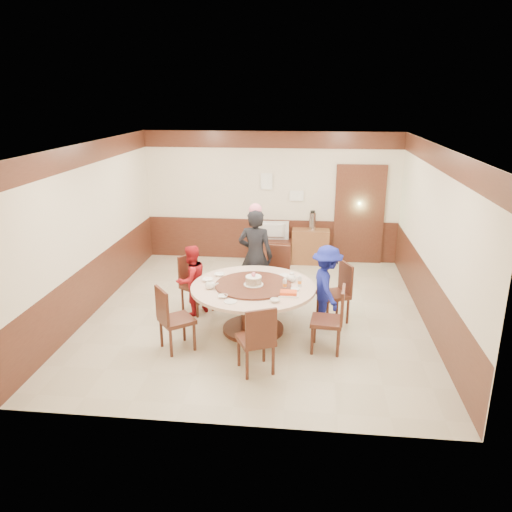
# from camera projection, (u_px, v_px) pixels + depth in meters

# --- Properties ---
(room) EXTENTS (6.00, 6.04, 2.84)m
(room) POSITION_uv_depth(u_px,v_px,m) (257.00, 253.00, 8.11)
(room) COLOR #C0B699
(room) RESTS_ON ground
(banquet_table) EXTENTS (1.90, 1.90, 0.78)m
(banquet_table) POSITION_uv_depth(u_px,v_px,m) (253.00, 299.00, 7.66)
(banquet_table) COLOR #472116
(banquet_table) RESTS_ON ground
(chair_0) EXTENTS (0.59, 0.58, 0.97)m
(chair_0) POSITION_uv_depth(u_px,v_px,m) (334.00, 303.00, 8.09)
(chair_0) COLOR #472116
(chair_0) RESTS_ON ground
(chair_1) EXTENTS (0.50, 0.51, 0.97)m
(chair_1) POSITION_uv_depth(u_px,v_px,m) (276.00, 284.00, 8.91)
(chair_1) COLOR #472116
(chair_1) RESTS_ON ground
(chair_2) EXTENTS (0.61, 0.61, 0.97)m
(chair_2) POSITION_uv_depth(u_px,v_px,m) (197.00, 294.00, 8.45)
(chair_2) COLOR #472116
(chair_2) RESTS_ON ground
(chair_3) EXTENTS (0.62, 0.62, 0.97)m
(chair_3) POSITION_uv_depth(u_px,v_px,m) (176.00, 330.00, 7.17)
(chair_3) COLOR #472116
(chair_3) RESTS_ON ground
(chair_4) EXTENTS (0.59, 0.59, 0.97)m
(chair_4) POSITION_uv_depth(u_px,v_px,m) (256.00, 351.00, 6.59)
(chair_4) COLOR #472116
(chair_4) RESTS_ON ground
(chair_5) EXTENTS (0.49, 0.48, 0.97)m
(chair_5) POSITION_uv_depth(u_px,v_px,m) (328.00, 331.00, 7.14)
(chair_5) COLOR #472116
(chair_5) RESTS_ON ground
(person_standing) EXTENTS (0.67, 0.49, 1.69)m
(person_standing) POSITION_uv_depth(u_px,v_px,m) (255.00, 256.00, 8.68)
(person_standing) COLOR black
(person_standing) RESTS_ON ground
(person_red) EXTENTS (0.72, 0.73, 1.19)m
(person_red) POSITION_uv_depth(u_px,v_px,m) (191.00, 280.00, 8.26)
(person_red) COLOR #AD171E
(person_red) RESTS_ON ground
(person_blue) EXTENTS (0.67, 0.94, 1.32)m
(person_blue) POSITION_uv_depth(u_px,v_px,m) (327.00, 286.00, 7.83)
(person_blue) COLOR navy
(person_blue) RESTS_ON ground
(birthday_cake) EXTENTS (0.30, 0.30, 0.20)m
(birthday_cake) POSITION_uv_depth(u_px,v_px,m) (254.00, 280.00, 7.54)
(birthday_cake) COLOR white
(birthday_cake) RESTS_ON banquet_table
(teapot_left) EXTENTS (0.17, 0.15, 0.13)m
(teapot_left) POSITION_uv_depth(u_px,v_px,m) (210.00, 285.00, 7.47)
(teapot_left) COLOR white
(teapot_left) RESTS_ON banquet_table
(teapot_right) EXTENTS (0.17, 0.15, 0.13)m
(teapot_right) POSITION_uv_depth(u_px,v_px,m) (292.00, 278.00, 7.75)
(teapot_right) COLOR white
(teapot_right) RESTS_ON banquet_table
(bowl_0) EXTENTS (0.16, 0.16, 0.04)m
(bowl_0) POSITION_uv_depth(u_px,v_px,m) (219.00, 275.00, 8.01)
(bowl_0) COLOR white
(bowl_0) RESTS_ON banquet_table
(bowl_1) EXTENTS (0.14, 0.14, 0.04)m
(bowl_1) POSITION_uv_depth(u_px,v_px,m) (275.00, 300.00, 7.01)
(bowl_1) COLOR white
(bowl_1) RESTS_ON banquet_table
(bowl_2) EXTENTS (0.14, 0.14, 0.03)m
(bowl_2) POSITION_uv_depth(u_px,v_px,m) (223.00, 296.00, 7.16)
(bowl_2) COLOR white
(bowl_2) RESTS_ON banquet_table
(bowl_3) EXTENTS (0.14, 0.14, 0.04)m
(bowl_3) POSITION_uv_depth(u_px,v_px,m) (295.00, 290.00, 7.39)
(bowl_3) COLOR white
(bowl_3) RESTS_ON banquet_table
(bowl_4) EXTENTS (0.17, 0.17, 0.04)m
(bowl_4) POSITION_uv_depth(u_px,v_px,m) (208.00, 280.00, 7.78)
(bowl_4) COLOR white
(bowl_4) RESTS_ON banquet_table
(saucer_near) EXTENTS (0.18, 0.18, 0.01)m
(saucer_near) POSITION_uv_depth(u_px,v_px,m) (230.00, 302.00, 7.00)
(saucer_near) COLOR white
(saucer_near) RESTS_ON banquet_table
(saucer_far) EXTENTS (0.18, 0.18, 0.01)m
(saucer_far) POSITION_uv_depth(u_px,v_px,m) (284.00, 275.00, 8.02)
(saucer_far) COLOR white
(saucer_far) RESTS_ON banquet_table
(shrimp_platter) EXTENTS (0.30, 0.20, 0.06)m
(shrimp_platter) POSITION_uv_depth(u_px,v_px,m) (289.00, 293.00, 7.23)
(shrimp_platter) COLOR white
(shrimp_platter) RESTS_ON banquet_table
(bottle_0) EXTENTS (0.06, 0.06, 0.16)m
(bottle_0) POSITION_uv_depth(u_px,v_px,m) (285.00, 284.00, 7.44)
(bottle_0) COLOR silver
(bottle_0) RESTS_ON banquet_table
(bottle_1) EXTENTS (0.06, 0.06, 0.16)m
(bottle_1) POSITION_uv_depth(u_px,v_px,m) (300.00, 281.00, 7.55)
(bottle_1) COLOR silver
(bottle_1) RESTS_ON banquet_table
(tv_stand) EXTENTS (0.85, 0.45, 0.50)m
(tv_stand) POSITION_uv_depth(u_px,v_px,m) (272.00, 251.00, 10.95)
(tv_stand) COLOR #472116
(tv_stand) RESTS_ON ground
(television) EXTENTS (0.72, 0.13, 0.41)m
(television) POSITION_uv_depth(u_px,v_px,m) (272.00, 231.00, 10.80)
(television) COLOR gray
(television) RESTS_ON tv_stand
(side_cabinet) EXTENTS (0.80, 0.40, 0.75)m
(side_cabinet) POSITION_uv_depth(u_px,v_px,m) (310.00, 246.00, 10.85)
(side_cabinet) COLOR brown
(side_cabinet) RESTS_ON ground
(thermos) EXTENTS (0.15, 0.15, 0.38)m
(thermos) POSITION_uv_depth(u_px,v_px,m) (312.00, 221.00, 10.67)
(thermos) COLOR silver
(thermos) RESTS_ON side_cabinet
(notice_left) EXTENTS (0.25, 0.00, 0.35)m
(notice_left) POSITION_uv_depth(u_px,v_px,m) (267.00, 181.00, 10.69)
(notice_left) COLOR white
(notice_left) RESTS_ON room
(notice_right) EXTENTS (0.30, 0.00, 0.22)m
(notice_right) POSITION_uv_depth(u_px,v_px,m) (297.00, 196.00, 10.72)
(notice_right) COLOR white
(notice_right) RESTS_ON room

